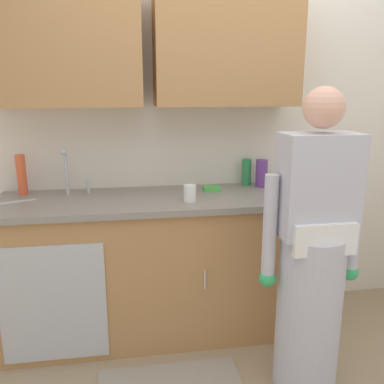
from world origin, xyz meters
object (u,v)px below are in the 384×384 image
(bottle_cleaner_spray, at_px, (261,173))
(bottle_soap, at_px, (246,172))
(sink, at_px, (72,202))
(cup_by_sink, at_px, (190,193))
(sponge, at_px, (211,189))
(person_at_sink, at_px, (312,269))
(knife_on_counter, at_px, (15,202))
(bottle_dish_liquid, at_px, (22,175))

(bottle_cleaner_spray, bearing_deg, bottle_soap, 143.17)
(sink, distance_m, cup_by_sink, 0.74)
(sink, bearing_deg, sponge, 6.06)
(bottle_soap, xyz_separation_m, cup_by_sink, (-0.46, -0.38, -0.04))
(person_at_sink, bearing_deg, sponge, 115.82)
(sponge, bearing_deg, sink, -173.94)
(sink, xyz_separation_m, person_at_sink, (1.28, -0.68, -0.23))
(bottle_cleaner_spray, relative_size, bottle_soap, 1.02)
(cup_by_sink, relative_size, sponge, 0.92)
(person_at_sink, distance_m, bottle_soap, 0.98)
(cup_by_sink, xyz_separation_m, sponge, (0.18, 0.24, -0.04))
(person_at_sink, bearing_deg, knife_on_counter, 157.12)
(cup_by_sink, bearing_deg, sink, 168.50)
(sink, xyz_separation_m, sponge, (0.90, 0.10, 0.03))
(bottle_cleaner_spray, xyz_separation_m, bottle_soap, (-0.09, 0.07, -0.00))
(sink, relative_size, bottle_soap, 2.67)
(bottle_soap, bearing_deg, person_at_sink, -83.96)
(cup_by_sink, distance_m, knife_on_counter, 1.06)
(sink, xyz_separation_m, bottle_soap, (1.18, 0.23, 0.11))
(person_at_sink, relative_size, bottle_dish_liquid, 6.20)
(person_at_sink, xyz_separation_m, bottle_cleaner_spray, (-0.01, 0.85, 0.34))
(bottle_soap, distance_m, knife_on_counter, 1.53)
(person_at_sink, bearing_deg, sink, 151.95)
(bottle_soap, bearing_deg, sponge, -154.46)
(person_at_sink, bearing_deg, cup_by_sink, 136.31)
(bottle_cleaner_spray, relative_size, sponge, 1.74)
(bottle_soap, relative_size, sponge, 1.70)
(bottle_dish_liquid, bearing_deg, bottle_soap, 1.56)
(bottle_cleaner_spray, bearing_deg, person_at_sink, -89.53)
(sink, xyz_separation_m, cup_by_sink, (0.72, -0.15, 0.07))
(sink, height_order, sponge, sink)
(person_at_sink, xyz_separation_m, sponge, (-0.38, 0.78, 0.26))
(bottle_soap, relative_size, knife_on_counter, 0.78)
(bottle_dish_liquid, xyz_separation_m, bottle_soap, (1.51, 0.04, -0.04))
(bottle_dish_liquid, relative_size, sponge, 2.37)
(person_at_sink, bearing_deg, bottle_cleaner_spray, 90.47)
(person_at_sink, xyz_separation_m, knife_on_counter, (-1.61, 0.68, 0.25))
(sponge, bearing_deg, bottle_dish_liquid, 175.69)
(person_at_sink, height_order, bottle_dish_liquid, person_at_sink)
(bottle_cleaner_spray, bearing_deg, sponge, -169.75)
(person_at_sink, distance_m, bottle_dish_liquid, 1.87)
(sink, distance_m, bottle_cleaner_spray, 1.29)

